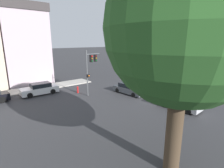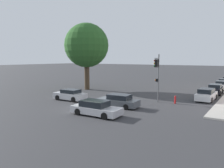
{
  "view_description": "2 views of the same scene",
  "coord_description": "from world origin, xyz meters",
  "px_view_note": "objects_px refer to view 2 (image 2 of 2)",
  "views": [
    {
      "loc": [
        -13.13,
        18.32,
        6.88
      ],
      "look_at": [
        3.89,
        4.02,
        1.36
      ],
      "focal_mm": 28.0,
      "sensor_mm": 36.0,
      "label": 1
    },
    {
      "loc": [
        14.94,
        -17.74,
        5.28
      ],
      "look_at": [
        0.7,
        3.73,
        2.23
      ],
      "focal_mm": 35.0,
      "sensor_mm": 36.0,
      "label": 2
    }
  ],
  "objects_px": {
    "parked_car_1": "(215,89)",
    "fire_hydrant": "(175,99)",
    "parked_car_3": "(224,83)",
    "crossing_car_0": "(70,95)",
    "parked_car_2": "(221,85)",
    "crossing_car_2": "(118,101)",
    "parked_car_0": "(206,95)",
    "street_tree": "(87,46)",
    "traffic_signal": "(157,69)",
    "crossing_car_1": "(96,108)"
  },
  "relations": [
    {
      "from": "parked_car_2",
      "to": "fire_hydrant",
      "type": "distance_m",
      "value": 16.04
    },
    {
      "from": "crossing_car_1",
      "to": "crossing_car_2",
      "type": "bearing_deg",
      "value": 88.75
    },
    {
      "from": "parked_car_2",
      "to": "parked_car_3",
      "type": "height_order",
      "value": "parked_car_2"
    },
    {
      "from": "parked_car_3",
      "to": "crossing_car_2",
      "type": "bearing_deg",
      "value": 164.05
    },
    {
      "from": "parked_car_1",
      "to": "parked_car_2",
      "type": "relative_size",
      "value": 1.07
    },
    {
      "from": "crossing_car_2",
      "to": "street_tree",
      "type": "bearing_deg",
      "value": -39.45
    },
    {
      "from": "street_tree",
      "to": "crossing_car_0",
      "type": "height_order",
      "value": "street_tree"
    },
    {
      "from": "parked_car_1",
      "to": "crossing_car_0",
      "type": "bearing_deg",
      "value": 134.94
    },
    {
      "from": "traffic_signal",
      "to": "crossing_car_1",
      "type": "height_order",
      "value": "traffic_signal"
    },
    {
      "from": "traffic_signal",
      "to": "crossing_car_2",
      "type": "distance_m",
      "value": 6.0
    },
    {
      "from": "crossing_car_2",
      "to": "parked_car_0",
      "type": "distance_m",
      "value": 11.8
    },
    {
      "from": "crossing_car_0",
      "to": "parked_car_1",
      "type": "bearing_deg",
      "value": -136.66
    },
    {
      "from": "street_tree",
      "to": "traffic_signal",
      "type": "xyz_separation_m",
      "value": [
        14.23,
        -4.3,
        -3.36
      ]
    },
    {
      "from": "crossing_car_1",
      "to": "parked_car_3",
      "type": "height_order",
      "value": "parked_car_3"
    },
    {
      "from": "traffic_signal",
      "to": "crossing_car_1",
      "type": "xyz_separation_m",
      "value": [
        -2.61,
        -8.26,
        -3.37
      ]
    },
    {
      "from": "parked_car_1",
      "to": "fire_hydrant",
      "type": "height_order",
      "value": "parked_car_1"
    },
    {
      "from": "street_tree",
      "to": "crossing_car_0",
      "type": "relative_size",
      "value": 2.57
    },
    {
      "from": "fire_hydrant",
      "to": "traffic_signal",
      "type": "bearing_deg",
      "value": -152.38
    },
    {
      "from": "parked_car_2",
      "to": "parked_car_1",
      "type": "bearing_deg",
      "value": 177.5
    },
    {
      "from": "parked_car_1",
      "to": "parked_car_2",
      "type": "xyz_separation_m",
      "value": [
        0.07,
        5.93,
        -0.02
      ]
    },
    {
      "from": "crossing_car_0",
      "to": "parked_car_0",
      "type": "distance_m",
      "value": 17.18
    },
    {
      "from": "crossing_car_1",
      "to": "crossing_car_2",
      "type": "xyz_separation_m",
      "value": [
        -0.1,
        4.1,
        0.0
      ]
    },
    {
      "from": "crossing_car_2",
      "to": "parked_car_2",
      "type": "relative_size",
      "value": 1.12
    },
    {
      "from": "parked_car_0",
      "to": "parked_car_1",
      "type": "distance_m",
      "value": 5.75
    },
    {
      "from": "parked_car_3",
      "to": "parked_car_0",
      "type": "bearing_deg",
      "value": 179.56
    },
    {
      "from": "parked_car_3",
      "to": "parked_car_1",
      "type": "bearing_deg",
      "value": -179.7
    },
    {
      "from": "fire_hydrant",
      "to": "parked_car_0",
      "type": "bearing_deg",
      "value": 57.13
    },
    {
      "from": "crossing_car_0",
      "to": "crossing_car_1",
      "type": "height_order",
      "value": "crossing_car_0"
    },
    {
      "from": "parked_car_2",
      "to": "parked_car_3",
      "type": "relative_size",
      "value": 1.09
    },
    {
      "from": "parked_car_0",
      "to": "parked_car_1",
      "type": "height_order",
      "value": "same"
    },
    {
      "from": "fire_hydrant",
      "to": "parked_car_2",
      "type": "bearing_deg",
      "value": 79.66
    },
    {
      "from": "crossing_car_2",
      "to": "fire_hydrant",
      "type": "relative_size",
      "value": 5.09
    },
    {
      "from": "street_tree",
      "to": "parked_car_3",
      "type": "relative_size",
      "value": 2.88
    },
    {
      "from": "crossing_car_0",
      "to": "parked_car_1",
      "type": "height_order",
      "value": "parked_car_1"
    },
    {
      "from": "crossing_car_2",
      "to": "parked_car_1",
      "type": "height_order",
      "value": "parked_car_1"
    },
    {
      "from": "street_tree",
      "to": "parked_car_3",
      "type": "xyz_separation_m",
      "value": [
        18.83,
        17.73,
        -6.69
      ]
    },
    {
      "from": "crossing_car_2",
      "to": "parked_car_0",
      "type": "xyz_separation_m",
      "value": [
        7.29,
        9.28,
        0.06
      ]
    },
    {
      "from": "parked_car_0",
      "to": "parked_car_3",
      "type": "xyz_separation_m",
      "value": [
        0.03,
        16.91,
        -0.04
      ]
    },
    {
      "from": "parked_car_0",
      "to": "parked_car_3",
      "type": "distance_m",
      "value": 16.91
    },
    {
      "from": "crossing_car_0",
      "to": "fire_hydrant",
      "type": "distance_m",
      "value": 12.86
    },
    {
      "from": "crossing_car_0",
      "to": "parked_car_3",
      "type": "bearing_deg",
      "value": -121.55
    },
    {
      "from": "traffic_signal",
      "to": "parked_car_0",
      "type": "bearing_deg",
      "value": -142.93
    },
    {
      "from": "parked_car_1",
      "to": "parked_car_0",
      "type": "bearing_deg",
      "value": 177.18
    },
    {
      "from": "parked_car_2",
      "to": "crossing_car_2",
      "type": "bearing_deg",
      "value": 158.42
    },
    {
      "from": "traffic_signal",
      "to": "fire_hydrant",
      "type": "xyz_separation_m",
      "value": [
        1.92,
        1.0,
        -3.53
      ]
    },
    {
      "from": "crossing_car_1",
      "to": "crossing_car_0",
      "type": "bearing_deg",
      "value": 148.47
    },
    {
      "from": "traffic_signal",
      "to": "parked_car_3",
      "type": "relative_size",
      "value": 1.5
    },
    {
      "from": "crossing_car_2",
      "to": "parked_car_2",
      "type": "distance_m",
      "value": 22.25
    },
    {
      "from": "street_tree",
      "to": "parked_car_1",
      "type": "distance_m",
      "value": 21.14
    },
    {
      "from": "crossing_car_2",
      "to": "traffic_signal",
      "type": "bearing_deg",
      "value": -126.2
    }
  ]
}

